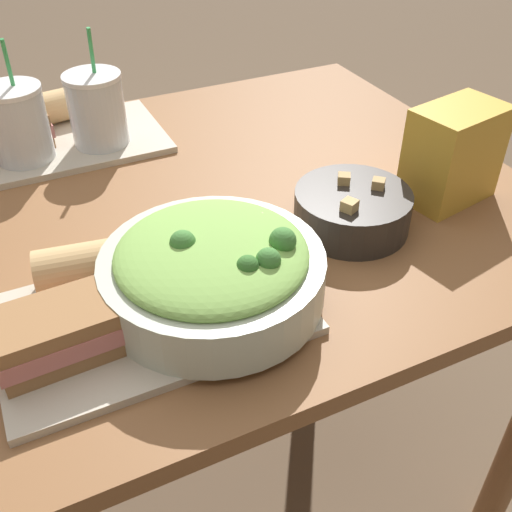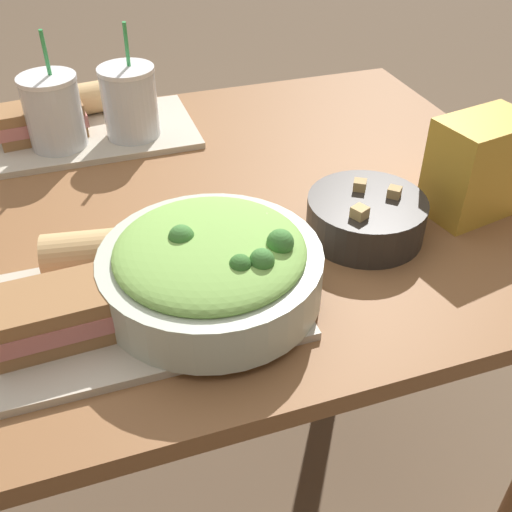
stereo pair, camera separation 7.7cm
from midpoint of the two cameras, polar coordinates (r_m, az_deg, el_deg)
ground_plane at (r=1.54m, az=-10.20°, el=-21.20°), size 12.00×12.00×0.00m
dining_table at (r=1.04m, az=-14.20°, el=-1.40°), size 1.37×0.90×0.77m
tray_near at (r=0.78m, az=-12.75°, el=-5.67°), size 0.38×0.24×0.01m
tray_far at (r=1.23m, az=-19.78°, el=10.04°), size 0.38×0.24×0.01m
salad_bowl at (r=0.76m, az=-7.04°, el=-1.35°), size 0.29×0.29×0.11m
soup_bowl at (r=0.92m, az=6.78°, el=4.41°), size 0.18×0.18×0.08m
sandwich_near at (r=0.74m, az=-21.10°, el=-6.91°), size 0.15×0.09×0.06m
baguette_near at (r=0.82m, az=-17.27°, el=-0.81°), size 0.17×0.09×0.06m
sandwich_far at (r=1.22m, az=-24.63°, el=10.48°), size 0.17×0.10×0.06m
baguette_far at (r=1.30m, az=-20.84°, el=12.99°), size 0.13×0.08×0.06m
drink_cup_dark at (r=1.16m, az=-23.48°, el=11.26°), size 0.10×0.10×0.21m
drink_cup_red at (r=1.17m, az=-16.77°, el=12.99°), size 0.10×0.10×0.21m
chip_bag at (r=1.01m, az=16.19°, el=9.24°), size 0.16×0.12×0.16m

